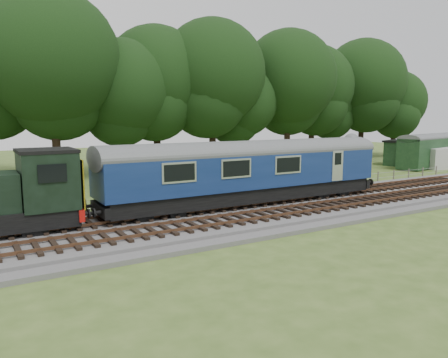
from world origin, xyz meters
TOP-DOWN VIEW (x-y plane):
  - ground at (0.00, 0.00)m, footprint 120.00×120.00m
  - ballast at (0.00, 0.00)m, footprint 70.00×7.00m
  - track_north at (0.00, 1.40)m, footprint 67.20×2.40m
  - track_south at (0.00, -1.60)m, footprint 67.20×2.40m
  - fence at (0.00, 4.50)m, footprint 64.00×0.12m
  - tree_line at (0.00, 22.00)m, footprint 70.00×8.00m
  - dmu_railcar at (-3.16, 1.40)m, footprint 18.05×2.86m
  - worker at (-13.74, 0.78)m, footprint 0.70×0.63m
  - parked_coach at (28.16, 10.07)m, footprint 14.33×5.37m
  - shed at (25.27, 12.13)m, footprint 4.35×4.35m
  - caravan at (26.51, 8.09)m, footprint 4.77×2.84m

SIDE VIEW (x-z plane):
  - ground at x=0.00m, z-range 0.00..0.00m
  - fence at x=0.00m, z-range -0.50..0.50m
  - tree_line at x=0.00m, z-range -9.00..9.00m
  - ballast at x=0.00m, z-range 0.00..0.35m
  - track_north at x=0.00m, z-range 0.31..0.52m
  - track_south at x=0.00m, z-range 0.31..0.52m
  - caravan at x=26.51m, z-range 0.00..2.20m
  - worker at x=-13.74m, z-range 0.35..1.97m
  - shed at x=25.27m, z-range 0.02..2.89m
  - parked_coach at x=28.16m, z-range 0.22..3.83m
  - dmu_railcar at x=-3.16m, z-range 0.67..4.54m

